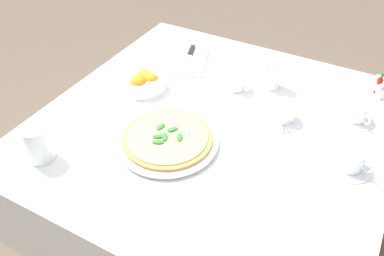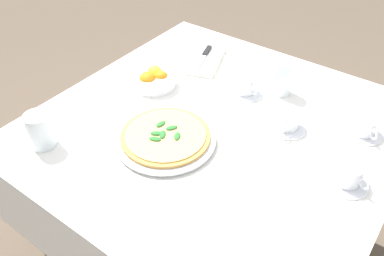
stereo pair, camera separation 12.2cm
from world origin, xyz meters
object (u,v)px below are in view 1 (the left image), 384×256
Objects in this scene: water_glass_far_right at (272,73)px; dinner_knife at (189,57)px; hot_sauce_bottle at (379,85)px; salt_shaker at (380,92)px; pizza at (167,138)px; coffee_cup_back_corner at (283,113)px; napkin_folded at (189,60)px; citrus_bowl at (144,82)px; pepper_shaker at (376,82)px; coffee_cup_left_edge at (236,82)px; coffee_cup_center_back at (355,113)px; coffee_cup_right_edge at (351,159)px; pizza_plate at (168,141)px; water_glass_far_left at (39,145)px.

water_glass_far_right reaches higher than dinner_knife.
salt_shaker is (0.03, 0.01, -0.01)m from hot_sauce_bottle.
coffee_cup_back_corner is (-0.27, 0.26, 0.00)m from pizza.
salt_shaker is at bearing 19.65° from hot_sauce_bottle.
citrus_bowl is (0.24, -0.05, 0.02)m from napkin_folded.
napkin_folded is (-0.01, -0.34, -0.04)m from water_glass_far_right.
citrus_bowl reaches higher than pepper_shaker.
salt_shaker is (-0.11, 0.35, -0.03)m from water_glass_far_right.
pizza is 3.23× the size of hot_sauce_bottle.
pepper_shaker is (-0.24, 0.43, -0.01)m from coffee_cup_left_edge.
coffee_cup_back_corner reaches higher than coffee_cup_center_back.
napkin_folded is at bearing -113.36° from coffee_cup_right_edge.
dinner_knife is at bearing -91.60° from water_glass_far_right.
salt_shaker is at bearing 163.10° from coffee_cup_center_back.
coffee_cup_left_edge is 0.32m from citrus_bowl.
water_glass_far_right is 0.37m from salt_shaker.
dinner_knife is at bearing 168.72° from citrus_bowl.
pepper_shaker reaches higher than pizza.
hot_sauce_bottle is 0.03m from salt_shaker.
water_glass_far_right reaches higher than salt_shaker.
napkin_folded is 0.69m from hot_sauce_bottle.
pepper_shaker reaches higher than pizza_plate.
dinner_knife is 2.31× the size of hot_sauce_bottle.
coffee_cup_left_edge reaches higher than pepper_shaker.
water_glass_far_left is at bearing -47.66° from coffee_cup_back_corner.
hot_sauce_bottle is at bearing 116.75° from citrus_bowl.
pizza reaches higher than dinner_knife.
coffee_cup_back_corner is 0.23m from coffee_cup_center_back.
coffee_cup_right_edge is at bearing 107.97° from pizza_plate.
citrus_bowl is (-0.21, -0.22, 0.02)m from pizza_plate.
pizza_plate is at bearing 4.16° from dinner_knife.
dinner_knife is (0.00, 0.00, 0.01)m from napkin_folded.
napkin_folded is at bearing -110.22° from coffee_cup_left_edge.
pizza is at bearing -90.31° from pizza_plate.
citrus_bowl reaches higher than napkin_folded.
water_glass_far_right is 0.34m from dinner_knife.
dinner_knife is (-0.45, -0.18, -0.00)m from pizza.
citrus_bowl is at bearing 171.89° from water_glass_far_left.
coffee_cup_right_edge is 0.87m from water_glass_far_left.
pizza_plate is 0.76m from hot_sauce_bottle.
salt_shaker reaches higher than pizza.
coffee_cup_right_edge reaches higher than napkin_folded.
coffee_cup_right_edge is (-0.16, 0.49, 0.00)m from pizza.
coffee_cup_right_edge is at bearing 46.67° from napkin_folded.
coffee_cup_back_corner is 0.52× the size of napkin_folded.
pizza is 1.79× the size of citrus_bowl.
dinner_knife is (-0.08, -0.23, -0.01)m from coffee_cup_left_edge.
napkin_folded is (-0.09, -0.24, -0.02)m from coffee_cup_left_edge.
salt_shaker is at bearing 81.08° from dinner_knife.
pizza is 2.06× the size of coffee_cup_right_edge.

